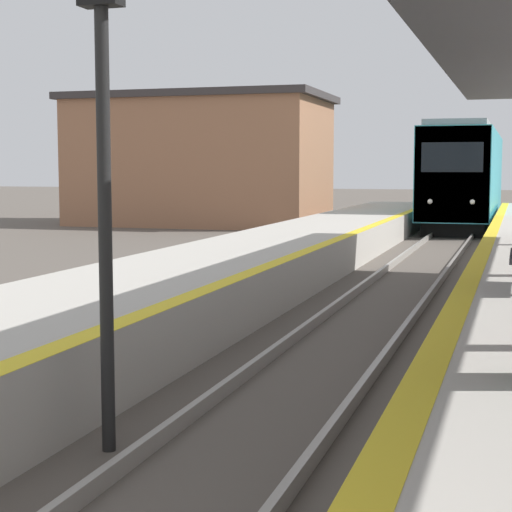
# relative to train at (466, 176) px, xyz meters

# --- Properties ---
(train) EXTENTS (2.63, 16.32, 4.22)m
(train) POSITION_rel_train_xyz_m (0.00, 0.00, 0.00)
(train) COLOR black
(train) RESTS_ON ground
(signal_near) EXTENTS (0.36, 0.31, 4.74)m
(signal_near) POSITION_rel_train_xyz_m (-1.09, -31.91, 1.15)
(signal_near) COLOR black
(signal_near) RESTS_ON ground
(station_building) EXTENTS (11.12, 6.66, 5.69)m
(station_building) POSITION_rel_train_xyz_m (-11.26, -2.91, 0.71)
(station_building) COLOR #9E6B4C
(station_building) RESTS_ON ground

